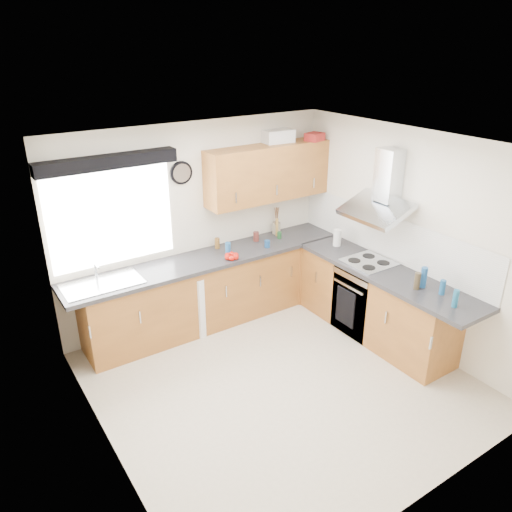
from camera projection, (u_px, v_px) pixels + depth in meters
ground_plane at (280, 382)px, 5.32m from camera, size 3.60×3.60×0.00m
ceiling at (286, 148)px, 4.32m from camera, size 3.60×3.60×0.02m
wall_back at (197, 224)px, 6.19m from camera, size 3.60×0.02×2.50m
wall_front at (438, 373)px, 3.45m from camera, size 3.60×0.02×2.50m
wall_left at (98, 333)px, 3.91m from camera, size 0.02×3.60×2.50m
wall_right at (409, 239)px, 5.73m from camera, size 0.02×3.60×2.50m
window at (112, 217)px, 5.53m from camera, size 1.40×0.02×1.10m
window_blind at (108, 162)px, 5.21m from camera, size 1.50×0.18×0.14m
splashback at (388, 237)px, 5.98m from camera, size 0.01×3.00×0.54m
base_cab_back at (204, 293)px, 6.25m from camera, size 3.00×0.58×0.86m
base_cab_corner at (304, 264)px, 7.05m from camera, size 0.60×0.60×0.86m
base_cab_right at (375, 303)px, 6.03m from camera, size 0.58×2.10×0.86m
worktop_back at (210, 259)px, 6.11m from camera, size 3.60×0.62×0.05m
worktop_right at (387, 274)px, 5.73m from camera, size 0.62×2.42×0.05m
sink at (102, 281)px, 5.41m from camera, size 0.84×0.46×0.10m
oven at (365, 298)px, 6.14m from camera, size 0.56×0.58×0.85m
hob_plate at (369, 262)px, 5.94m from camera, size 0.52×0.52×0.01m
extractor_hood at (382, 192)px, 5.65m from camera, size 0.52×0.78×0.66m
upper_cabinets at (268, 173)px, 6.32m from camera, size 1.70×0.35×0.70m
washing_machine at (200, 297)px, 6.25m from camera, size 0.67×0.66×0.78m
wall_clock at (182, 173)px, 5.80m from camera, size 0.28×0.04×0.28m
casserole at (277, 136)px, 6.32m from camera, size 0.41×0.31×0.16m
storage_box at (315, 137)px, 6.41m from camera, size 0.26×0.24×0.10m
utensil_pot at (276, 228)px, 6.80m from camera, size 0.13×0.13×0.15m
kitchen_roll at (337, 238)px, 6.39m from camera, size 0.10×0.10×0.22m
tomato_cluster at (232, 256)px, 6.03m from camera, size 0.20×0.20×0.07m
jar_0 at (217, 243)px, 6.33m from camera, size 0.06×0.06×0.14m
jar_1 at (267, 244)px, 6.37m from camera, size 0.07×0.07×0.09m
jar_2 at (277, 227)px, 6.70m from camera, size 0.04×0.04×0.25m
jar_3 at (256, 236)px, 6.56m from camera, size 0.08×0.08×0.13m
jar_4 at (228, 248)px, 6.15m from camera, size 0.07×0.07×0.15m
jar_5 at (279, 235)px, 6.64m from camera, size 0.06×0.06×0.09m
bottle_0 at (456, 298)px, 4.93m from camera, size 0.06×0.06×0.19m
bottle_1 at (443, 287)px, 5.18m from camera, size 0.06×0.06×0.16m
bottle_2 at (417, 281)px, 5.29m from camera, size 0.07×0.07×0.19m
bottle_3 at (424, 277)px, 5.32m from camera, size 0.07×0.07×0.23m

